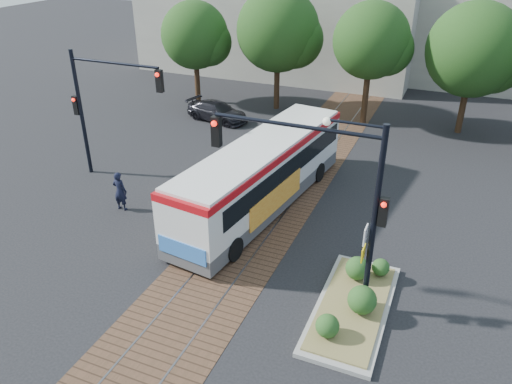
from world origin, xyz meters
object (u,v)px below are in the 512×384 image
at_px(traffic_island, 354,300).
at_px(signal_pole_left, 98,99).
at_px(city_bus, 263,172).
at_px(parked_car, 217,111).
at_px(signal_pole_main, 334,186).
at_px(officer, 120,191).

bearing_deg(traffic_island, signal_pole_left, 159.64).
relative_size(city_bus, parked_car, 2.77).
height_order(traffic_island, signal_pole_left, signal_pole_left).
bearing_deg(signal_pole_main, officer, 166.52).
relative_size(signal_pole_main, parked_car, 1.47).
distance_m(traffic_island, signal_pole_main, 3.95).
xyz_separation_m(officer, parked_car, (-1.26, 11.62, -0.29)).
bearing_deg(city_bus, parked_car, 134.43).
relative_size(traffic_island, signal_pole_left, 0.87).
distance_m(traffic_island, parked_car, 18.40).
relative_size(city_bus, officer, 6.41).
height_order(signal_pole_left, parked_car, signal_pole_left).
bearing_deg(signal_pole_main, signal_pole_left, 158.55).
height_order(signal_pole_main, officer, signal_pole_main).
relative_size(signal_pole_left, officer, 3.42).
height_order(signal_pole_left, officer, signal_pole_left).
distance_m(city_bus, signal_pole_left, 8.32).
bearing_deg(officer, signal_pole_left, -44.77).
distance_m(city_bus, officer, 6.11).
height_order(signal_pole_main, parked_car, signal_pole_main).
xyz_separation_m(signal_pole_left, officer, (2.55, -2.48, -2.99)).
bearing_deg(city_bus, signal_pole_main, -41.78).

